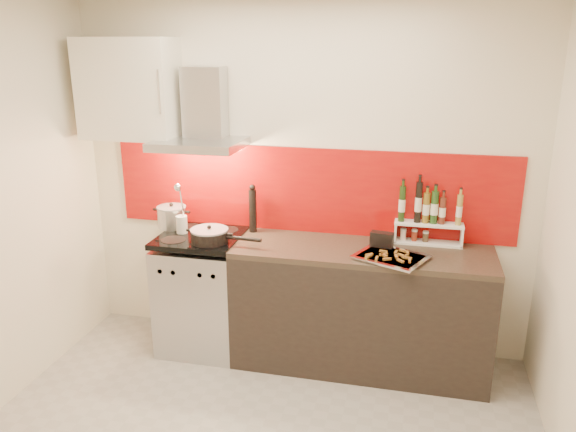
% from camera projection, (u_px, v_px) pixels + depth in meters
% --- Properties ---
extents(back_wall, '(3.40, 0.02, 2.60)m').
position_uv_depth(back_wall, '(302.00, 179.00, 4.17)').
color(back_wall, silver).
rests_on(back_wall, ground).
extents(backsplash, '(3.00, 0.02, 0.64)m').
position_uv_depth(backsplash, '(308.00, 190.00, 4.17)').
color(backsplash, '#980809').
rests_on(backsplash, back_wall).
extents(range_stove, '(0.60, 0.60, 0.91)m').
position_uv_depth(range_stove, '(203.00, 293.00, 4.29)').
color(range_stove, '#B7B7BA').
rests_on(range_stove, ground).
extents(counter, '(1.80, 0.60, 0.90)m').
position_uv_depth(counter, '(360.00, 307.00, 4.03)').
color(counter, black).
rests_on(counter, ground).
extents(range_hood, '(0.62, 0.50, 0.61)m').
position_uv_depth(range_hood, '(202.00, 119.00, 4.04)').
color(range_hood, '#B7B7BA').
rests_on(range_hood, back_wall).
extents(upper_cabinet, '(0.70, 0.35, 0.72)m').
position_uv_depth(upper_cabinet, '(129.00, 89.00, 4.08)').
color(upper_cabinet, '#EDE6CE').
rests_on(upper_cabinet, back_wall).
extents(stock_pot, '(0.22, 0.22, 0.19)m').
position_uv_depth(stock_pot, '(172.00, 217.00, 4.31)').
color(stock_pot, '#B7B7BA').
rests_on(stock_pot, range_stove).
extents(saute_pan, '(0.53, 0.27, 0.13)m').
position_uv_depth(saute_pan, '(210.00, 235.00, 3.99)').
color(saute_pan, black).
rests_on(saute_pan, range_stove).
extents(utensil_jar, '(0.08, 0.13, 0.40)m').
position_uv_depth(utensil_jar, '(181.00, 219.00, 4.16)').
color(utensil_jar, silver).
rests_on(utensil_jar, range_stove).
extents(pepper_mill, '(0.06, 0.06, 0.37)m').
position_uv_depth(pepper_mill, '(253.00, 209.00, 4.21)').
color(pepper_mill, black).
rests_on(pepper_mill, counter).
extents(step_shelf, '(0.48, 0.13, 0.45)m').
position_uv_depth(step_shelf, '(427.00, 219.00, 3.95)').
color(step_shelf, white).
rests_on(step_shelf, counter).
extents(caddy_box, '(0.17, 0.09, 0.13)m').
position_uv_depth(caddy_box, '(382.00, 242.00, 3.87)').
color(caddy_box, black).
rests_on(caddy_box, counter).
extents(baking_tray, '(0.54, 0.49, 0.03)m').
position_uv_depth(baking_tray, '(391.00, 257.00, 3.71)').
color(baking_tray, silver).
rests_on(baking_tray, counter).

